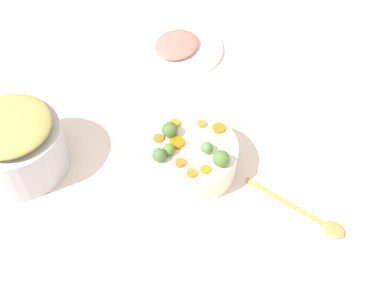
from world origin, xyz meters
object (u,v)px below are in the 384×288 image
wooden_spoon (314,218)px  ham_plate (184,49)px  metal_pot (19,148)px  serving_bowl_carrots (192,157)px

wooden_spoon → ham_plate: 0.71m
metal_pot → serving_bowl_carrots: bearing=-87.2°
serving_bowl_carrots → wooden_spoon: size_ratio=0.94×
ham_plate → serving_bowl_carrots: bearing=-172.8°
wooden_spoon → ham_plate: same height
serving_bowl_carrots → metal_pot: 0.45m
serving_bowl_carrots → metal_pot: size_ratio=0.99×
serving_bowl_carrots → ham_plate: (0.46, 0.06, -0.04)m
metal_pot → ham_plate: (0.49, -0.39, -0.06)m
metal_pot → wooden_spoon: size_ratio=0.95×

